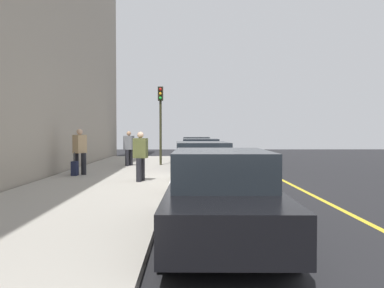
# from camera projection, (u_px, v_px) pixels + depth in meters

# --- Properties ---
(ground_plane) EXTENTS (56.00, 56.00, 0.00)m
(ground_plane) POSITION_uv_depth(u_px,v_px,m) (199.00, 185.00, 13.74)
(ground_plane) COLOR black
(sidewalk) EXTENTS (28.00, 4.60, 0.15)m
(sidewalk) POSITION_uv_depth(u_px,v_px,m) (104.00, 183.00, 13.70)
(sidewalk) COLOR #A39E93
(sidewalk) RESTS_ON ground
(lane_stripe_centre) EXTENTS (28.00, 0.14, 0.01)m
(lane_stripe_centre) POSITION_uv_depth(u_px,v_px,m) (291.00, 185.00, 13.79)
(lane_stripe_centre) COLOR gold
(lane_stripe_centre) RESTS_ON ground
(snow_bank_curb) EXTENTS (8.07, 0.56, 0.22)m
(snow_bank_curb) POSITION_uv_depth(u_px,v_px,m) (180.00, 175.00, 15.93)
(snow_bank_curb) COLOR white
(snow_bank_curb) RESTS_ON ground
(parked_car_silver) EXTENTS (4.31, 1.91, 1.51)m
(parked_car_silver) POSITION_uv_depth(u_px,v_px,m) (196.00, 149.00, 24.94)
(parked_car_silver) COLOR black
(parked_car_silver) RESTS_ON ground
(parked_car_navy) EXTENTS (4.31, 1.95, 1.51)m
(parked_car_navy) POSITION_uv_depth(u_px,v_px,m) (201.00, 155.00, 18.40)
(parked_car_navy) COLOR black
(parked_car_navy) RESTS_ON ground
(parked_car_white) EXTENTS (4.78, 2.01, 1.51)m
(parked_car_white) POSITION_uv_depth(u_px,v_px,m) (202.00, 166.00, 12.44)
(parked_car_white) COLOR black
(parked_car_white) RESTS_ON ground
(parked_car_black) EXTENTS (4.60, 1.98, 1.51)m
(parked_car_black) POSITION_uv_depth(u_px,v_px,m) (222.00, 195.00, 6.73)
(parked_car_black) COLOR black
(parked_car_black) RESTS_ON ground
(pedestrian_olive_coat) EXTENTS (0.55, 0.50, 1.69)m
(pedestrian_olive_coat) POSITION_uv_depth(u_px,v_px,m) (140.00, 155.00, 13.54)
(pedestrian_olive_coat) COLOR black
(pedestrian_olive_coat) RESTS_ON sidewalk
(pedestrian_grey_coat) EXTENTS (0.54, 0.54, 1.72)m
(pedestrian_grey_coat) POSITION_uv_depth(u_px,v_px,m) (129.00, 147.00, 19.78)
(pedestrian_grey_coat) COLOR black
(pedestrian_grey_coat) RESTS_ON sidewalk
(pedestrian_tan_coat) EXTENTS (0.57, 0.55, 1.80)m
(pedestrian_tan_coat) POSITION_uv_depth(u_px,v_px,m) (80.00, 150.00, 15.72)
(pedestrian_tan_coat) COLOR black
(pedestrian_tan_coat) RESTS_ON sidewalk
(traffic_light_pole) EXTENTS (0.35, 0.26, 3.97)m
(traffic_light_pole) POSITION_uv_depth(u_px,v_px,m) (161.00, 112.00, 20.21)
(traffic_light_pole) COLOR #2D2D19
(traffic_light_pole) RESTS_ON sidewalk
(rolling_suitcase) EXTENTS (0.34, 0.22, 0.91)m
(rolling_suitcase) POSITION_uv_depth(u_px,v_px,m) (75.00, 168.00, 15.33)
(rolling_suitcase) COLOR #191E38
(rolling_suitcase) RESTS_ON sidewalk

